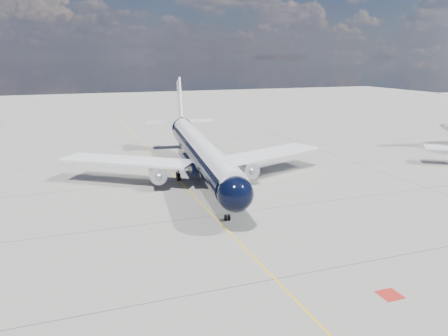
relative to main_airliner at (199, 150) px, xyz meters
The scene contains 4 objects.
ground 7.22m from the main_airliner, 121.39° to the left, with size 320.00×320.00×0.00m, color gray.
taxiway_centerline 5.18m from the main_airliner, behind, with size 0.16×160.00×0.01m, color yellow.
red_marking 35.42m from the main_airliner, 83.91° to the right, with size 1.60×1.60×0.01m, color maroon.
main_airliner is the anchor object (origin of this frame).
Camera 1 is at (-14.42, -32.61, 16.78)m, focal length 35.00 mm.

